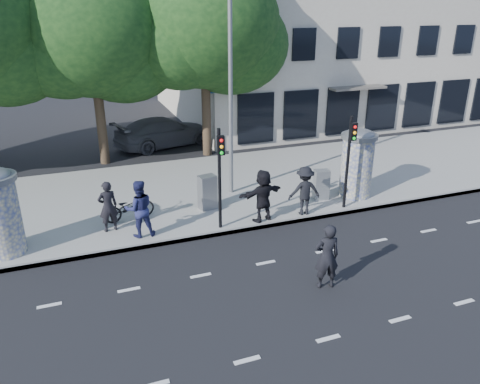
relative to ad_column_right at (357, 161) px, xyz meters
name	(u,v)px	position (x,y,z in m)	size (l,w,h in m)	color
ground	(286,288)	(-5.20, -4.70, -1.54)	(120.00, 120.00, 0.00)	black
sidewalk	(206,189)	(-5.20, 2.80, -1.46)	(40.00, 8.00, 0.15)	gray
curb	(240,230)	(-5.20, -1.15, -1.46)	(40.00, 0.10, 0.16)	slate
lane_dash_near	(328,338)	(-5.20, -6.90, -1.53)	(32.00, 0.12, 0.01)	silver
lane_dash_far	(266,263)	(-5.20, -3.30, -1.53)	(32.00, 0.12, 0.01)	silver
ad_column_right	(357,161)	(0.00, 0.00, 0.00)	(1.36, 1.36, 2.65)	beige
traffic_pole_near	(220,169)	(-5.80, -0.91, 0.69)	(0.22, 0.31, 3.40)	black
traffic_pole_far	(349,153)	(-1.00, -0.91, 0.69)	(0.22, 0.31, 3.40)	black
street_lamp	(231,73)	(-4.40, 1.93, 3.26)	(0.25, 0.93, 8.00)	slate
tree_near_left	(91,30)	(-8.70, 8.00, 4.53)	(6.80, 6.80, 8.97)	#38281C
tree_center	(204,23)	(-3.70, 7.60, 4.77)	(7.00, 7.00, 9.30)	#38281C
building	(321,22)	(6.80, 15.29, 4.46)	(20.30, 15.85, 12.00)	#BDB29F
ped_b	(108,206)	(-9.29, 0.20, -0.52)	(0.63, 0.41, 1.73)	black
ped_c	(139,209)	(-8.39, -0.52, -0.44)	(0.92, 0.72, 1.89)	navy
ped_d	(305,191)	(-2.67, -0.85, -0.50)	(1.14, 0.66, 1.77)	black
ped_f	(263,196)	(-4.25, -0.83, -0.47)	(1.71, 0.61, 1.84)	black
man_road	(327,256)	(-4.19, -4.99, -0.61)	(0.68, 0.44, 1.85)	black
bicycle	(129,207)	(-8.55, 0.83, -0.93)	(1.76, 0.61, 0.92)	black
cabinet_left	(207,192)	(-5.74, 0.79, -0.75)	(0.61, 0.44, 1.27)	slate
cabinet_right	(321,185)	(-1.42, 0.15, -0.81)	(0.55, 0.40, 1.16)	gray
car_right	(164,132)	(-5.41, 9.88, -0.76)	(5.33, 2.17, 1.55)	#48494E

